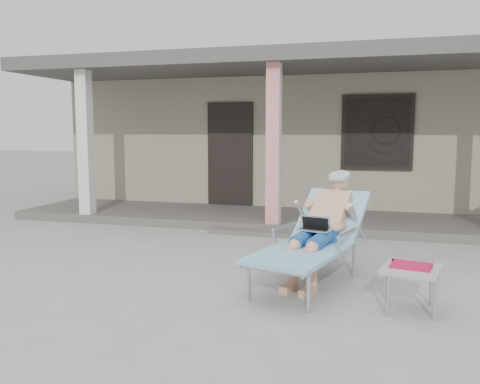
% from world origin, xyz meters
% --- Properties ---
extents(ground, '(60.00, 60.00, 0.00)m').
position_xyz_m(ground, '(0.00, 0.00, 0.00)').
color(ground, '#9E9E99').
rests_on(ground, ground).
extents(house, '(10.40, 5.40, 3.30)m').
position_xyz_m(house, '(0.00, 6.50, 1.67)').
color(house, gray).
rests_on(house, ground).
extents(porch_deck, '(10.00, 2.00, 0.15)m').
position_xyz_m(porch_deck, '(0.00, 3.00, 0.07)').
color(porch_deck, '#605B56').
rests_on(porch_deck, ground).
extents(porch_overhang, '(10.00, 2.30, 2.85)m').
position_xyz_m(porch_overhang, '(0.00, 2.95, 2.79)').
color(porch_overhang, silver).
rests_on(porch_overhang, porch_deck).
extents(porch_step, '(2.00, 0.30, 0.07)m').
position_xyz_m(porch_step, '(0.00, 1.85, 0.04)').
color(porch_step, '#605B56').
rests_on(porch_step, ground).
extents(lounger, '(1.21, 2.05, 1.29)m').
position_xyz_m(lounger, '(1.05, -0.44, 0.79)').
color(lounger, '#B7B7BC').
rests_on(lounger, ground).
extents(side_table, '(0.60, 0.60, 0.45)m').
position_xyz_m(side_table, '(2.02, -1.14, 0.38)').
color(side_table, '#A4A4A0').
rests_on(side_table, ground).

